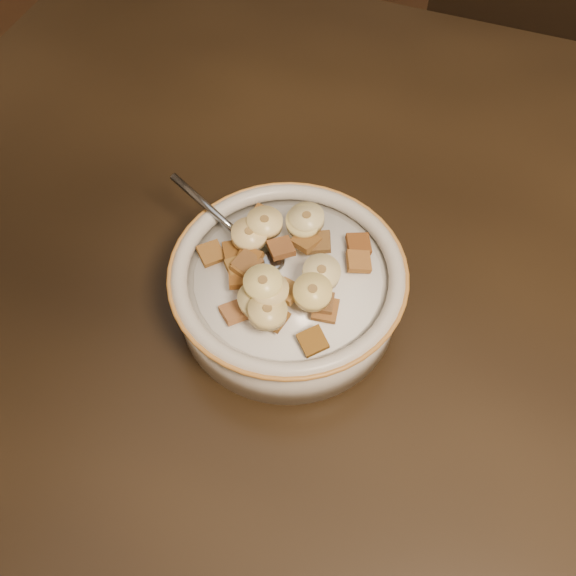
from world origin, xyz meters
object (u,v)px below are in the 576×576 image
(chair, at_px, (495,182))
(spoon, at_px, (261,254))
(cereal_bowl, at_px, (288,292))
(table, at_px, (530,347))

(chair, height_order, spoon, chair)
(chair, bearing_deg, spoon, -103.54)
(cereal_bowl, height_order, spoon, spoon)
(table, bearing_deg, cereal_bowl, -167.67)
(cereal_bowl, relative_size, spoon, 4.17)
(table, distance_m, spoon, 0.26)
(chair, xyz_separation_m, cereal_bowl, (-0.18, -0.55, 0.34))
(cereal_bowl, bearing_deg, table, 11.45)
(chair, distance_m, spoon, 0.69)
(chair, relative_size, cereal_bowl, 4.43)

